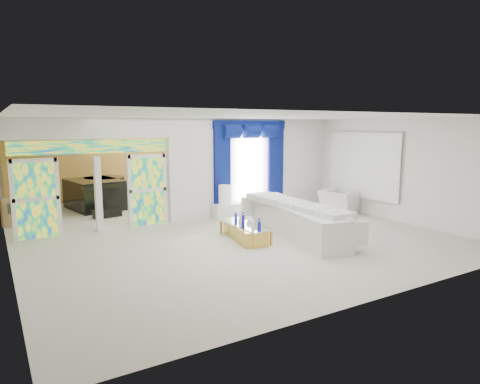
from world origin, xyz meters
TOP-DOWN VIEW (x-y plane):
  - floor at (0.00, 0.00)m, footprint 12.00×12.00m
  - dividing_wall at (2.15, 1.00)m, footprint 5.70×0.18m
  - dividing_header at (-2.85, 1.00)m, footprint 4.30×0.18m
  - stained_panel_left at (-4.28, 1.00)m, footprint 0.95×0.04m
  - stained_panel_right at (-1.42, 1.00)m, footprint 0.95×0.04m
  - stained_transom at (-2.85, 1.00)m, footprint 4.00×0.05m
  - window_pane at (1.90, 0.90)m, footprint 1.00×0.02m
  - blue_drape_left at (0.90, 0.87)m, footprint 0.55×0.10m
  - blue_drape_right at (2.90, 0.87)m, footprint 0.55×0.10m
  - blue_pelmet at (1.90, 0.87)m, footprint 2.60×0.12m
  - wall_mirror at (4.94, -1.00)m, footprint 0.04×2.70m
  - gold_curtains at (0.00, 5.90)m, footprint 9.70×0.12m
  - white_sofa at (1.45, -2.07)m, footprint 1.57×4.06m
  - coffee_table at (0.10, -1.77)m, footprint 0.85×1.74m
  - console_table at (1.16, 0.65)m, footprint 1.30×0.45m
  - table_lamp at (0.86, 0.65)m, footprint 0.36×0.36m
  - armchair at (4.47, -0.51)m, footprint 1.21×1.31m
  - grand_piano at (-2.19, 4.20)m, footprint 1.82×2.19m
  - piano_bench at (-2.19, 2.60)m, footprint 0.87×0.46m
  - tv_console at (-4.73, 2.88)m, footprint 0.63×0.59m
  - chandelier at (-2.30, 3.40)m, footprint 0.60×0.60m
  - decanters at (0.13, -1.81)m, footprint 0.17×1.18m

SIDE VIEW (x-z plane):
  - floor at x=0.00m, z-range 0.00..0.00m
  - piano_bench at x=-2.19m, z-range 0.00..0.28m
  - coffee_table at x=0.10m, z-range 0.00..0.37m
  - console_table at x=1.16m, z-range 0.00..0.43m
  - armchair at x=4.47m, z-range 0.00..0.72m
  - white_sofa at x=1.45m, z-range 0.00..0.76m
  - tv_console at x=-4.73m, z-range 0.00..0.76m
  - decanters at x=0.13m, z-range 0.33..0.59m
  - grand_piano at x=-2.19m, z-range 0.00..0.99m
  - table_lamp at x=0.86m, z-range 0.43..1.01m
  - stained_panel_left at x=-4.28m, z-range 0.00..2.00m
  - stained_panel_right at x=-1.42m, z-range 0.00..2.00m
  - blue_drape_left at x=0.90m, z-range 0.00..2.80m
  - blue_drape_right at x=2.90m, z-range 0.00..2.80m
  - window_pane at x=1.90m, z-range 0.30..2.60m
  - dividing_wall at x=2.15m, z-range 0.00..3.00m
  - gold_curtains at x=0.00m, z-range 0.05..2.95m
  - wall_mirror at x=4.94m, z-range 0.60..2.50m
  - stained_transom at x=-2.85m, z-range 2.08..2.42m
  - chandelier at x=-2.30m, z-range 2.35..2.95m
  - dividing_header at x=-2.85m, z-range 2.45..3.00m
  - blue_pelmet at x=1.90m, z-range 2.69..2.94m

